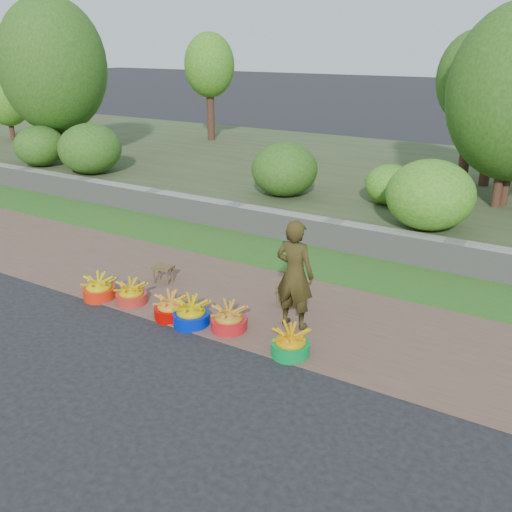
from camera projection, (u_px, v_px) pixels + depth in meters
The scene contains 14 objects.
ground_plane at pixel (206, 338), 7.63m from camera, with size 120.00×120.00×0.00m, color black.
dirt_shoulder at pixel (255, 303), 8.62m from camera, with size 80.00×2.50×0.02m, color brown.
grass_verge at pixel (313, 261), 10.21m from camera, with size 80.00×1.50×0.04m, color #2D5E1D.
retaining_wall at pixel (334, 235), 10.80m from camera, with size 80.00×0.35×0.55m, color gray.
earth_bank at pixel (412, 184), 14.71m from camera, with size 80.00×10.00×0.50m, color #3B4727.
basin_a at pixel (99, 289), 8.73m from camera, with size 0.49×0.49×0.36m.
basin_b at pixel (131, 294), 8.56m from camera, with size 0.47×0.47×0.35m.
basin_c at pixel (171, 308), 8.12m from camera, with size 0.48×0.48×0.36m.
basin_d at pixel (191, 314), 7.92m from camera, with size 0.51×0.51×0.38m.
basin_e at pixel (229, 319), 7.76m from camera, with size 0.50×0.50×0.37m.
basin_f at pixel (290, 344), 7.15m from camera, with size 0.49×0.49×0.37m.
stool_left at pixel (163, 270), 9.25m from camera, with size 0.36×0.29×0.28m.
stool_right at pixel (288, 290), 8.44m from camera, with size 0.40×0.35×0.30m.
vendor_woman at pixel (295, 274), 7.65m from camera, with size 0.56×0.37×1.53m, color black.
Camera 1 is at (4.11, -5.40, 3.73)m, focal length 40.00 mm.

